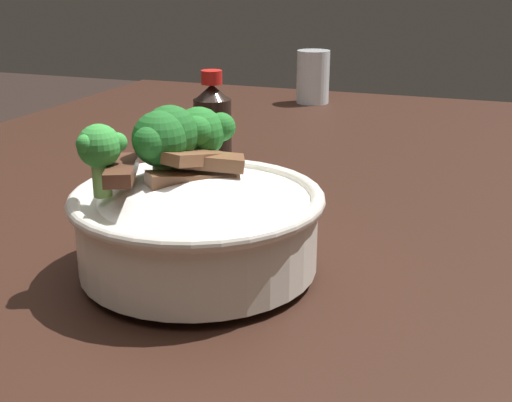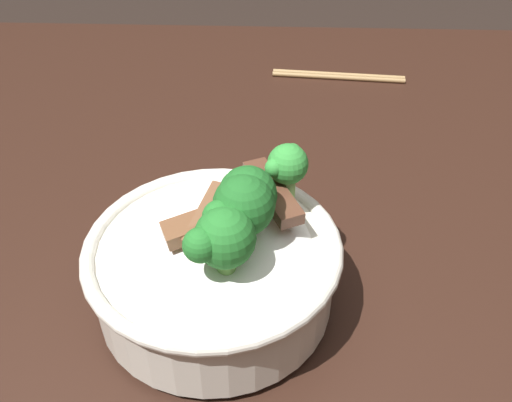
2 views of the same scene
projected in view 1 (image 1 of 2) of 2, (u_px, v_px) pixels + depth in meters
name	position (u px, v px, depth m)	size (l,w,h in m)	color
dining_table	(218.00, 282.00, 0.72)	(1.57, 1.05, 0.78)	black
rice_bowl	(195.00, 213.00, 0.56)	(0.21, 0.21, 0.14)	silver
drinking_glass	(313.00, 80.00, 1.28)	(0.06, 0.06, 0.10)	white
soy_sauce_bottle	(213.00, 121.00, 0.89)	(0.05, 0.05, 0.12)	black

